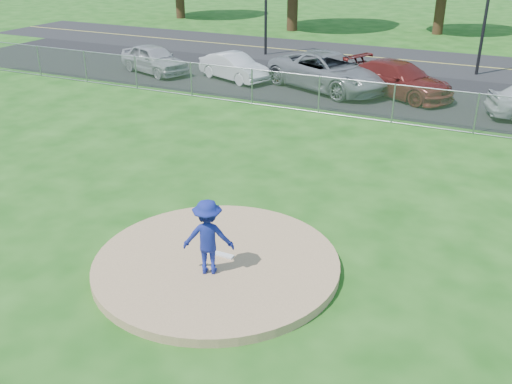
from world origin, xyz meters
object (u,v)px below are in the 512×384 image
parked_car_white (234,67)px  parked_car_gray (329,71)px  traffic_cone (278,77)px  parked_car_darkred (399,79)px  parked_car_silver (154,59)px  pitcher (208,237)px

parked_car_white → parked_car_gray: 4.82m
traffic_cone → parked_car_darkred: 5.70m
traffic_cone → parked_car_silver: bearing=-174.5°
parked_car_gray → parked_car_silver: bearing=117.7°
parked_car_silver → parked_car_gray: parked_car_gray is taller
pitcher → traffic_cone: 17.09m
parked_car_white → traffic_cone: bearing=-64.0°
traffic_cone → parked_car_white: 2.33m
pitcher → parked_car_gray: (-2.99, 16.23, -0.18)m
traffic_cone → parked_car_silver: size_ratio=0.16×
traffic_cone → parked_car_white: (-2.30, -0.20, 0.30)m
traffic_cone → parked_car_darkred: bearing=3.3°
parked_car_gray → parked_car_white: bearing=116.4°
traffic_cone → parked_car_silver: (-6.72, -0.64, 0.37)m
pitcher → traffic_cone: pitcher is taller
traffic_cone → parked_car_darkred: (5.68, 0.33, 0.40)m
pitcher → parked_car_gray: bearing=-103.0°
traffic_cone → parked_car_gray: 2.56m
parked_car_silver → pitcher: bearing=-121.8°
traffic_cone → pitcher: bearing=-71.2°
parked_car_white → parked_car_silver: bearing=116.9°
parked_car_white → pitcher: bearing=-132.9°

